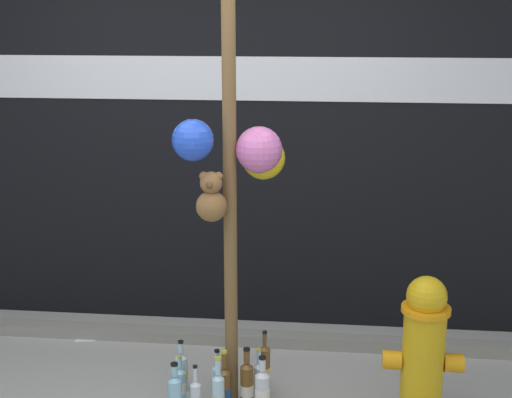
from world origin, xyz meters
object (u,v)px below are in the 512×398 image
(bottle_1, at_px, (259,381))
(bottle_0, at_px, (218,398))
(memorial_post, at_px, (235,117))
(fire_hydrant, at_px, (423,349))
(bottle_8, at_px, (224,390))
(bottle_2, at_px, (175,397))
(bottle_9, at_px, (262,397))
(bottle_7, at_px, (180,384))
(bottle_6, at_px, (181,371))
(bottle_10, at_px, (217,381))
(bottle_5, at_px, (247,386))
(bottle_4, at_px, (265,369))

(bottle_1, bearing_deg, bottle_0, -130.79)
(memorial_post, bearing_deg, bottle_1, 21.66)
(fire_hydrant, bearing_deg, bottle_8, -177.78)
(fire_hydrant, height_order, bottle_0, fire_hydrant)
(bottle_2, distance_m, bottle_9, 0.47)
(bottle_7, distance_m, bottle_8, 0.28)
(bottle_8, distance_m, bottle_9, 0.25)
(bottle_6, distance_m, bottle_7, 0.12)
(bottle_10, bearing_deg, bottle_1, -0.56)
(bottle_2, bearing_deg, bottle_10, 53.16)
(bottle_5, height_order, bottle_6, bottle_5)
(memorial_post, height_order, bottle_5, memorial_post)
(bottle_4, xyz_separation_m, bottle_9, (0.02, -0.33, 0.02))
(bottle_4, bearing_deg, fire_hydrant, -11.90)
(bottle_0, xyz_separation_m, bottle_7, (-0.25, 0.19, -0.04))
(bottle_4, distance_m, bottle_6, 0.49)
(bottle_10, bearing_deg, bottle_5, -29.05)
(bottle_10, bearing_deg, bottle_2, -126.84)
(bottle_6, height_order, bottle_10, bottle_6)
(fire_hydrant, height_order, bottle_9, fire_hydrant)
(bottle_7, relative_size, bottle_10, 0.91)
(fire_hydrant, xyz_separation_m, bottle_9, (-0.84, -0.15, -0.25))
(bottle_4, relative_size, bottle_7, 1.39)
(bottle_0, bearing_deg, bottle_1, 49.21)
(bottle_1, height_order, bottle_7, bottle_1)
(bottle_9, bearing_deg, bottle_7, 158.34)
(bottle_0, xyz_separation_m, bottle_6, (-0.27, 0.31, -0.02))
(bottle_4, xyz_separation_m, bottle_10, (-0.26, -0.09, -0.04))
(bottle_2, xyz_separation_m, bottle_10, (0.19, 0.25, -0.03))
(bottle_5, xyz_separation_m, bottle_9, (0.10, -0.13, 0.02))
(memorial_post, height_order, bottle_10, memorial_post)
(bottle_6, bearing_deg, bottle_5, -23.82)
(fire_hydrant, distance_m, bottle_5, 0.98)
(memorial_post, height_order, bottle_4, memorial_post)
(bottle_4, bearing_deg, bottle_9, -86.82)
(bottle_1, xyz_separation_m, bottle_10, (-0.24, 0.00, -0.01))
(bottle_8, bearing_deg, bottle_7, 161.72)
(bottle_5, relative_size, bottle_10, 1.22)
(bottle_9, bearing_deg, bottle_0, 179.16)
(bottle_4, height_order, bottle_7, bottle_4)
(fire_hydrant, distance_m, bottle_6, 1.39)
(memorial_post, relative_size, fire_hydrant, 3.35)
(bottle_7, xyz_separation_m, bottle_10, (0.21, 0.04, 0.01))
(bottle_4, xyz_separation_m, bottle_8, (-0.20, -0.22, -0.02))
(bottle_0, relative_size, bottle_5, 1.01)
(bottle_1, height_order, bottle_6, bottle_1)
(fire_hydrant, xyz_separation_m, bottle_7, (-1.33, 0.05, -0.31))
(bottle_6, xyz_separation_m, bottle_9, (0.50, -0.31, 0.04))
(bottle_4, bearing_deg, bottle_1, -103.64)
(bottle_9, relative_size, bottle_10, 1.30)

